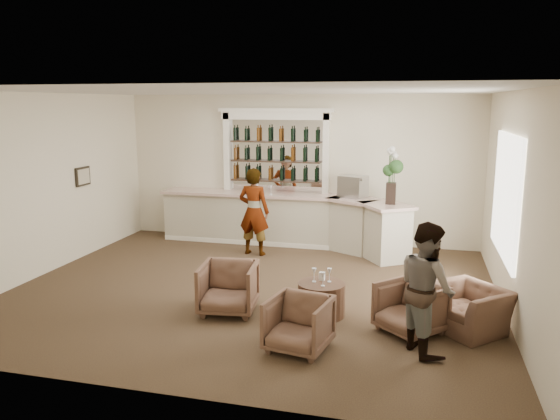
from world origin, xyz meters
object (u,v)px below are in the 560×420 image
object	(u,v)px
armchair_left	(228,288)
espresso_machine	(353,186)
flower_vase	(392,172)
sommelier	(254,212)
armchair_right	(410,308)
armchair_far	(469,309)
cocktail_table	(321,299)
bar_counter	(286,220)
armchair_center	(299,324)
guest	(427,288)

from	to	relation	value
armchair_left	espresso_machine	distance (m)	4.43
armchair_left	flower_vase	world-z (taller)	flower_vase
sommelier	armchair_left	size ratio (longest dim) A/B	2.16
espresso_machine	flower_vase	size ratio (longest dim) A/B	0.46
armchair_right	espresso_machine	bearing A→B (deg)	149.48
armchair_left	armchair_far	size ratio (longest dim) A/B	0.87
cocktail_table	sommelier	bearing A→B (deg)	123.39
cocktail_table	armchair_left	world-z (taller)	armchair_left
cocktail_table	armchair_far	distance (m)	2.08
armchair_right	armchair_far	size ratio (longest dim) A/B	0.82
armchair_right	espresso_machine	xyz separation A→B (m)	(-1.31, 4.21, 1.01)
bar_counter	armchair_center	bearing A→B (deg)	-74.44
sommelier	espresso_machine	bearing A→B (deg)	-147.54
sommelier	armchair_left	distance (m)	3.28
sommelier	flower_vase	distance (m)	2.90
sommelier	espresso_machine	world-z (taller)	sommelier
armchair_left	guest	bearing A→B (deg)	-19.25
flower_vase	bar_counter	bearing A→B (deg)	166.36
guest	armchair_far	distance (m)	1.13
guest	armchair_right	xyz separation A→B (m)	(-0.19, 0.51, -0.48)
bar_counter	flower_vase	bearing A→B (deg)	-13.64
guest	espresso_machine	bearing A→B (deg)	-10.73
guest	armchair_left	bearing A→B (deg)	49.47
armchair_right	espresso_machine	world-z (taller)	espresso_machine
sommelier	flower_vase	xyz separation A→B (m)	(2.75, 0.33, 0.87)
guest	armchair_left	xyz separation A→B (m)	(-2.86, 0.61, -0.46)
cocktail_table	armchair_center	size ratio (longest dim) A/B	0.92
guest	espresso_machine	world-z (taller)	guest
bar_counter	guest	bearing A→B (deg)	-57.65
bar_counter	guest	world-z (taller)	guest
guest	armchair_right	size ratio (longest dim) A/B	2.14
espresso_machine	guest	bearing A→B (deg)	-51.01
bar_counter	espresso_machine	world-z (taller)	espresso_machine
armchair_left	flower_vase	bearing A→B (deg)	51.07
armchair_left	cocktail_table	bearing A→B (deg)	2.40
armchair_center	espresso_machine	bearing A→B (deg)	100.00
armchair_far	flower_vase	world-z (taller)	flower_vase
cocktail_table	sommelier	world-z (taller)	sommelier
bar_counter	armchair_left	bearing A→B (deg)	-88.48
armchair_right	flower_vase	xyz separation A→B (m)	(-0.49, 3.62, 1.42)
cocktail_table	armchair_right	xyz separation A→B (m)	(1.29, -0.34, 0.11)
bar_counter	sommelier	xyz separation A→B (m)	(-0.46, -0.88, 0.33)
cocktail_table	armchair_center	distance (m)	1.23
bar_counter	armchair_left	xyz separation A→B (m)	(0.11, -4.07, -0.19)
armchair_center	espresso_machine	distance (m)	5.19
armchair_center	espresso_machine	size ratio (longest dim) A/B	1.46
guest	flower_vase	bearing A→B (deg)	-19.06
cocktail_table	guest	distance (m)	1.80
cocktail_table	guest	size ratio (longest dim) A/B	0.42
sommelier	espresso_machine	size ratio (longest dim) A/B	3.45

